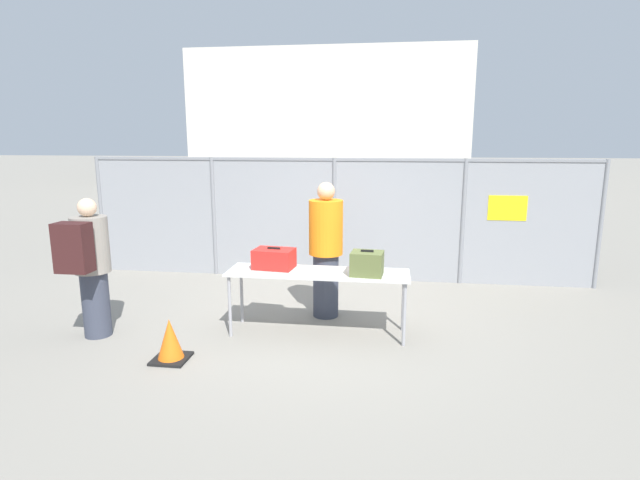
% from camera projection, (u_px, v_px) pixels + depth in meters
% --- Properties ---
extents(ground_plane, '(120.00, 120.00, 0.00)m').
position_uv_depth(ground_plane, '(314.00, 327.00, 6.35)').
color(ground_plane, gray).
extents(fence_section, '(8.47, 0.07, 2.05)m').
position_uv_depth(fence_section, '(335.00, 216.00, 8.36)').
color(fence_section, gray).
rests_on(fence_section, ground_plane).
extents(inspection_table, '(2.19, 0.61, 0.78)m').
position_uv_depth(inspection_table, '(318.00, 277.00, 6.00)').
color(inspection_table, silver).
rests_on(inspection_table, ground_plane).
extents(suitcase_red, '(0.51, 0.39, 0.27)m').
position_uv_depth(suitcase_red, '(274.00, 259.00, 6.13)').
color(suitcase_red, red).
rests_on(suitcase_red, inspection_table).
extents(suitcase_olive, '(0.39, 0.33, 0.30)m').
position_uv_depth(suitcase_olive, '(367.00, 263.00, 5.82)').
color(suitcase_olive, '#566033').
rests_on(suitcase_olive, inspection_table).
extents(traveler_hooded, '(0.42, 0.64, 1.68)m').
position_uv_depth(traveler_hooded, '(89.00, 263.00, 5.84)').
color(traveler_hooded, '#383D4C').
rests_on(traveler_hooded, ground_plane).
extents(security_worker_near, '(0.45, 0.45, 1.80)m').
position_uv_depth(security_worker_near, '(326.00, 248.00, 6.57)').
color(security_worker_near, '#383D4C').
rests_on(security_worker_near, ground_plane).
extents(utility_trailer, '(4.30, 1.92, 0.65)m').
position_uv_depth(utility_trailer, '(386.00, 241.00, 9.76)').
color(utility_trailer, silver).
rests_on(utility_trailer, ground_plane).
extents(distant_hangar, '(15.09, 10.93, 7.04)m').
position_uv_depth(distant_hangar, '(336.00, 120.00, 31.23)').
color(distant_hangar, beige).
rests_on(distant_hangar, ground_plane).
extents(traffic_cone, '(0.37, 0.37, 0.46)m').
position_uv_depth(traffic_cone, '(170.00, 341.00, 5.36)').
color(traffic_cone, black).
rests_on(traffic_cone, ground_plane).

